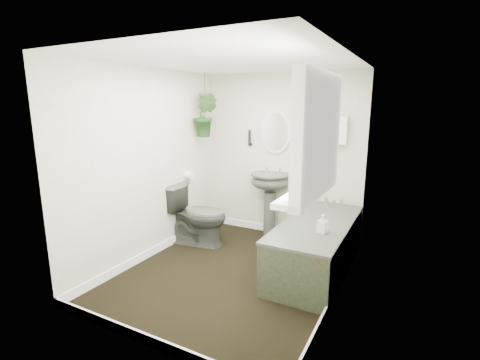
% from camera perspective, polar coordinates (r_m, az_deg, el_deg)
% --- Properties ---
extents(floor, '(2.30, 2.80, 0.02)m').
position_cam_1_polar(floor, '(4.10, -1.01, -15.06)').
color(floor, black).
rests_on(floor, ground).
extents(ceiling, '(2.30, 2.80, 0.02)m').
position_cam_1_polar(ceiling, '(3.66, -1.16, 19.17)').
color(ceiling, white).
rests_on(ceiling, ground).
extents(wall_back, '(2.30, 0.02, 2.30)m').
position_cam_1_polar(wall_back, '(4.97, 6.80, 3.87)').
color(wall_back, beige).
rests_on(wall_back, ground).
extents(wall_front, '(2.30, 0.02, 2.30)m').
position_cam_1_polar(wall_front, '(2.60, -16.29, -4.33)').
color(wall_front, beige).
rests_on(wall_front, ground).
extents(wall_left, '(0.02, 2.80, 2.30)m').
position_cam_1_polar(wall_left, '(4.38, -14.51, 2.42)').
color(wall_left, beige).
rests_on(wall_left, ground).
extents(wall_right, '(0.02, 2.80, 2.30)m').
position_cam_1_polar(wall_right, '(3.32, 16.75, -0.79)').
color(wall_right, beige).
rests_on(wall_right, ground).
extents(skirting, '(2.30, 2.80, 0.10)m').
position_cam_1_polar(skirting, '(4.07, -1.02, -14.31)').
color(skirting, white).
rests_on(skirting, floor).
extents(bathtub, '(0.72, 1.72, 0.58)m').
position_cam_1_polar(bathtub, '(4.12, 12.41, -10.57)').
color(bathtub, '#3C3F38').
rests_on(bathtub, floor).
extents(bath_screen, '(0.04, 0.72, 1.40)m').
position_cam_1_polar(bath_screen, '(4.41, 10.58, 4.38)').
color(bath_screen, silver).
rests_on(bath_screen, bathtub).
extents(shower_box, '(0.20, 0.10, 0.35)m').
position_cam_1_polar(shower_box, '(4.64, 15.96, 7.85)').
color(shower_box, white).
rests_on(shower_box, wall_back).
extents(oval_mirror, '(0.46, 0.03, 0.62)m').
position_cam_1_polar(oval_mirror, '(4.93, 5.84, 7.91)').
color(oval_mirror, beige).
rests_on(oval_mirror, wall_back).
extents(wall_sconce, '(0.04, 0.04, 0.22)m').
position_cam_1_polar(wall_sconce, '(5.09, 1.57, 6.97)').
color(wall_sconce, black).
rests_on(wall_sconce, wall_back).
extents(toilet_roll_holder, '(0.11, 0.11, 0.11)m').
position_cam_1_polar(toilet_roll_holder, '(4.92, -8.38, 0.77)').
color(toilet_roll_holder, white).
rests_on(toilet_roll_holder, wall_left).
extents(window_recess, '(0.08, 1.00, 0.90)m').
position_cam_1_polar(window_recess, '(2.58, 12.81, 7.07)').
color(window_recess, white).
rests_on(window_recess, wall_right).
extents(window_sill, '(0.18, 1.00, 0.04)m').
position_cam_1_polar(window_sill, '(2.67, 10.93, -1.84)').
color(window_sill, white).
rests_on(window_sill, wall_right).
extents(window_blinds, '(0.01, 0.86, 0.76)m').
position_cam_1_polar(window_blinds, '(2.59, 11.84, 7.14)').
color(window_blinds, white).
rests_on(window_blinds, wall_right).
extents(toilet, '(0.87, 0.59, 0.82)m').
position_cam_1_polar(toilet, '(4.76, -7.02, -5.65)').
color(toilet, '#3C3F38').
rests_on(toilet, floor).
extents(pedestal_sink, '(0.63, 0.57, 0.94)m').
position_cam_1_polar(pedestal_sink, '(4.97, 4.91, -4.15)').
color(pedestal_sink, '#3C3F38').
rests_on(pedestal_sink, floor).
extents(sill_plant, '(0.25, 0.23, 0.22)m').
position_cam_1_polar(sill_plant, '(2.93, 12.35, 1.96)').
color(sill_plant, black).
rests_on(sill_plant, window_sill).
extents(hanging_plant, '(0.39, 0.34, 0.60)m').
position_cam_1_polar(hanging_plant, '(4.96, -5.72, 10.51)').
color(hanging_plant, black).
rests_on(hanging_plant, ceiling).
extents(soap_bottle, '(0.11, 0.11, 0.20)m').
position_cam_1_polar(soap_bottle, '(3.68, 13.42, -6.97)').
color(soap_bottle, '#292221').
rests_on(soap_bottle, bathtub).
extents(hanging_pot, '(0.16, 0.16, 0.12)m').
position_cam_1_polar(hanging_pot, '(4.95, -5.78, 13.28)').
color(hanging_pot, brown).
rests_on(hanging_pot, ceiling).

